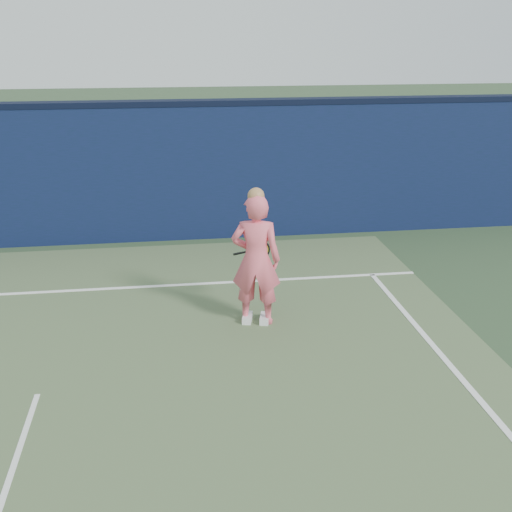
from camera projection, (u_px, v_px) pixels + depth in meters
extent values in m
plane|color=#2F472C|center=(19.00, 451.00, 6.16)|extent=(80.00, 80.00, 0.00)
cube|color=#0B1832|center=(83.00, 177.00, 11.80)|extent=(24.00, 0.40, 2.50)
cube|color=black|center=(76.00, 105.00, 11.36)|extent=(24.00, 0.42, 0.10)
imported|color=#FB6175|center=(256.00, 260.00, 8.56)|extent=(0.75, 0.58, 1.82)
sphere|color=#B17F4F|center=(256.00, 196.00, 8.27)|extent=(0.22, 0.22, 0.22)
cube|color=white|center=(265.00, 319.00, 8.84)|extent=(0.18, 0.30, 0.10)
cube|color=white|center=(247.00, 318.00, 8.86)|extent=(0.18, 0.30, 0.10)
torus|color=black|center=(260.00, 250.00, 8.96)|extent=(0.29, 0.07, 0.29)
torus|color=yellow|center=(260.00, 250.00, 8.96)|extent=(0.24, 0.05, 0.23)
cylinder|color=beige|center=(260.00, 250.00, 8.96)|extent=(0.23, 0.04, 0.23)
cylinder|color=black|center=(245.00, 252.00, 9.03)|extent=(0.26, 0.09, 0.09)
cylinder|color=black|center=(237.00, 254.00, 9.07)|extent=(0.12, 0.06, 0.06)
cube|color=white|center=(72.00, 291.00, 9.89)|extent=(11.00, 0.08, 0.01)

